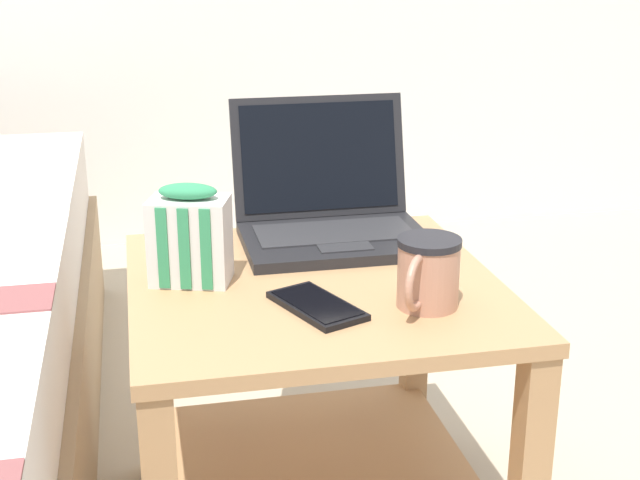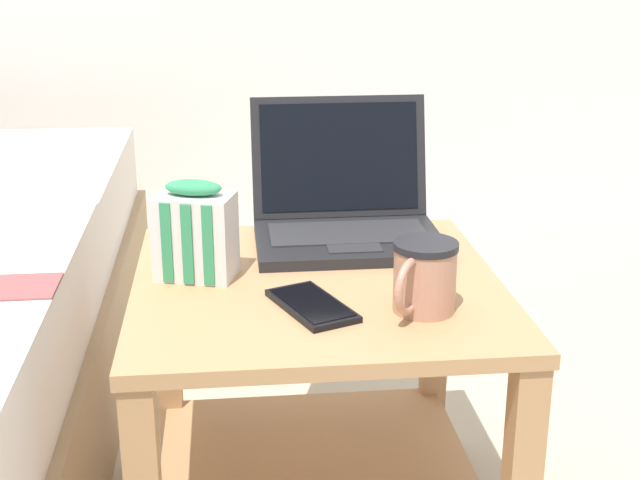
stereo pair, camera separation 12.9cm
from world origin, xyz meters
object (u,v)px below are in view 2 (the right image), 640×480
mug_front_left (424,274)px  cell_phone (312,305)px  laptop (346,212)px  snack_bag (195,233)px

mug_front_left → cell_phone: (-0.15, 0.02, -0.05)m
laptop → snack_bag: 0.30m
laptop → cell_phone: (-0.09, -0.30, -0.04)m
laptop → mug_front_left: laptop is taller
snack_bag → cell_phone: size_ratio=0.91×
laptop → mug_front_left: 0.33m
laptop → mug_front_left: (0.06, -0.33, 0.01)m
mug_front_left → cell_phone: size_ratio=0.70×
laptop → cell_phone: laptop is taller
mug_front_left → snack_bag: snack_bag is taller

